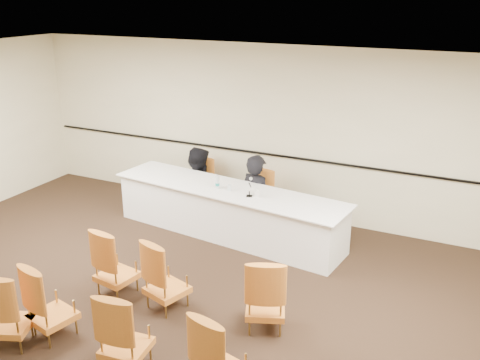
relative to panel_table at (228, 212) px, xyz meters
The scene contains 21 objects.
floor 2.85m from the panel_table, 81.76° to the right, with size 10.00×10.00×0.00m, color black.
ceiling 3.83m from the panel_table, 81.76° to the right, with size 10.00×10.00×0.00m, color silver.
wall_back 1.68m from the panel_table, 71.56° to the left, with size 10.00×0.04×3.00m, color beige.
wall_rail 1.42m from the panel_table, 70.98° to the left, with size 9.80×0.04×0.03m, color black.
panel_table is the anchor object (origin of this frame).
panelist_main 0.62m from the panel_table, 65.55° to the left, with size 0.65×0.42×1.78m, color black.
panelist_main_chair 0.62m from the panel_table, 65.55° to the left, with size 0.50×0.50×0.95m, color orange, non-canonical shape.
panelist_second 1.21m from the panel_table, 144.22° to the left, with size 0.86×0.67×1.77m, color black.
panelist_second_chair 1.21m from the panel_table, 144.22° to the left, with size 0.50×0.50×0.95m, color orange, non-canonical shape.
papers 0.63m from the panel_table, ahead, with size 0.30×0.22×0.00m, color white.
microphone 0.74m from the panel_table, 20.34° to the right, with size 0.10×0.20×0.27m, color black, non-canonical shape.
water_bottle 0.55m from the panel_table, 159.83° to the right, with size 0.07×0.07×0.23m, color teal, non-canonical shape.
drinking_glass 0.47m from the panel_table, 47.67° to the right, with size 0.06×0.06×0.10m, color silver.
coffee_cup 0.76m from the panel_table, 13.06° to the right, with size 0.09×0.09×0.13m, color white.
aud_chair_front_left 2.31m from the panel_table, 102.58° to the right, with size 0.50×0.50×0.95m, color orange, non-canonical shape.
aud_chair_front_mid 2.27m from the panel_table, 82.83° to the right, with size 0.50×0.50×0.95m, color orange, non-canonical shape.
aud_chair_front_right 2.64m from the panel_table, 53.19° to the right, with size 0.50×0.50×0.95m, color orange, non-canonical shape.
aud_chair_back_left 3.39m from the panel_table, 100.11° to the right, with size 0.50×0.50×0.95m, color orange, non-canonical shape.
aud_chair_back_mid 3.47m from the panel_table, 81.14° to the right, with size 0.50×0.50×0.95m, color orange, non-canonical shape.
aud_chair_back_right 3.70m from the panel_table, 64.13° to the right, with size 0.50×0.50×0.95m, color orange, non-canonical shape.
aud_chair_extra 3.78m from the panel_table, 103.82° to the right, with size 0.50×0.50×0.95m, color orange, non-canonical shape.
Camera 1 is at (3.29, -4.39, 3.85)m, focal length 40.00 mm.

